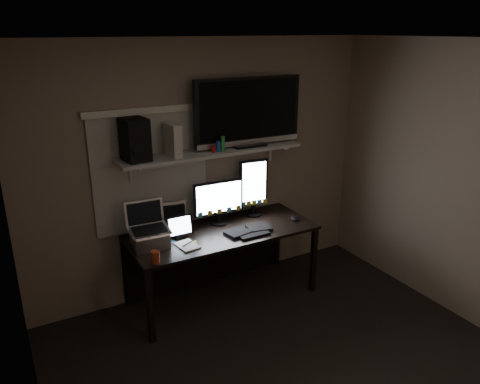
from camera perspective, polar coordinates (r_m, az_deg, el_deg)
ceiling at (r=2.91m, az=10.87°, el=17.69°), size 3.60×3.60×0.00m
back_wall at (r=4.64m, az=-4.35°, el=2.80°), size 3.60×0.00×3.60m
left_wall at (r=2.61m, az=-24.39°, el=-12.94°), size 0.00×3.60×3.60m
window_blinds at (r=4.42m, az=-10.75°, el=2.34°), size 1.10×0.02×1.10m
desk at (r=4.68m, az=-2.82°, el=-6.18°), size 1.80×0.75×0.73m
wall_shelf at (r=4.43m, az=-3.46°, el=4.90°), size 1.80×0.35×0.03m
monitor_landscape at (r=4.58m, az=-2.62°, el=-1.26°), size 0.52×0.07×0.45m
monitor_portrait at (r=4.77m, az=1.66°, el=0.55°), size 0.31×0.09×0.60m
keyboard at (r=4.48m, az=1.05°, el=-4.70°), size 0.47×0.18×0.03m
mouse at (r=4.77m, az=6.62°, el=-3.23°), size 0.08×0.11×0.04m
notepad at (r=4.22m, az=-6.45°, el=-6.50°), size 0.19×0.24×0.01m
tablet at (r=4.35m, az=-7.39°, el=-4.21°), size 0.25×0.11×0.22m
file_sorter at (r=4.50m, az=-8.23°, el=-2.98°), size 0.24×0.14×0.29m
laptop at (r=4.19m, az=-11.02°, el=-4.13°), size 0.36×0.30×0.39m
cup at (r=3.96m, az=-10.28°, el=-7.81°), size 0.09×0.09×0.11m
sticky_notes at (r=4.29m, az=-7.11°, el=-6.13°), size 0.35×0.29×0.00m
tv at (r=4.53m, az=0.99°, el=9.72°), size 1.11×0.23×0.66m
game_console at (r=4.23m, az=-8.18°, el=6.31°), size 0.08×0.25×0.30m
speaker at (r=4.13m, az=-12.70°, el=6.24°), size 0.23×0.27×0.37m
bottles at (r=4.35m, az=-2.68°, el=5.84°), size 0.23×0.10×0.15m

